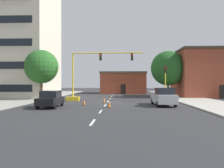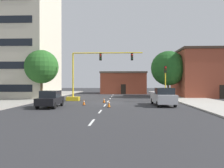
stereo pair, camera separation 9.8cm
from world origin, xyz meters
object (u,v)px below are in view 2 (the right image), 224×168
(pickup_truck_silver, at_px, (163,97))
(sedan_black_near_left, at_px, (50,99))
(traffic_cone_roadside_b, at_px, (109,104))
(traffic_signal_gantry, at_px, (83,84))
(tree_left_near, at_px, (42,67))
(tree_right_mid, at_px, (168,68))
(traffic_cone_roadside_a, at_px, (84,102))
(traffic_light_pole_right, at_px, (165,75))
(traffic_cone_roadside_c, at_px, (104,100))

(pickup_truck_silver, bearing_deg, sedan_black_near_left, -168.60)
(traffic_cone_roadside_b, bearing_deg, traffic_signal_gantry, 115.78)
(traffic_signal_gantry, relative_size, tree_left_near, 1.47)
(tree_right_mid, distance_m, traffic_cone_roadside_a, 19.45)
(traffic_light_pole_right, height_order, traffic_cone_roadside_c, traffic_light_pole_right)
(sedan_black_near_left, relative_size, traffic_cone_roadside_c, 6.96)
(tree_right_mid, height_order, traffic_cone_roadside_a, tree_right_mid)
(pickup_truck_silver, xyz_separation_m, traffic_cone_roadside_b, (-5.91, -2.17, -0.59))
(traffic_cone_roadside_c, bearing_deg, traffic_cone_roadside_a, -124.09)
(tree_right_mid, bearing_deg, traffic_signal_gantry, -149.48)
(traffic_light_pole_right, xyz_separation_m, pickup_truck_silver, (-1.21, -5.13, -2.55))
(traffic_light_pole_right, bearing_deg, traffic_cone_roadside_c, -166.37)
(traffic_signal_gantry, xyz_separation_m, traffic_light_pole_right, (11.28, -1.32, 1.19))
(tree_right_mid, distance_m, pickup_truck_silver, 15.35)
(sedan_black_near_left, distance_m, traffic_cone_roadside_c, 7.59)
(tree_left_near, xyz_separation_m, sedan_black_near_left, (4.33, -9.45, -3.98))
(sedan_black_near_left, height_order, traffic_cone_roadside_a, sedan_black_near_left)
(traffic_signal_gantry, bearing_deg, sedan_black_near_left, -102.04)
(traffic_cone_roadside_a, bearing_deg, traffic_cone_roadside_b, -37.41)
(traffic_signal_gantry, relative_size, traffic_cone_roadside_b, 13.86)
(tree_right_mid, distance_m, traffic_cone_roadside_b, 19.58)
(tree_left_near, height_order, sedan_black_near_left, tree_left_near)
(traffic_signal_gantry, height_order, traffic_light_pole_right, traffic_signal_gantry)
(traffic_signal_gantry, bearing_deg, traffic_cone_roadside_b, -64.22)
(traffic_light_pole_right, distance_m, tree_right_mid, 9.65)
(tree_left_near, xyz_separation_m, traffic_cone_roadside_c, (9.45, -3.87, -4.54))
(pickup_truck_silver, relative_size, traffic_cone_roadside_a, 8.29)
(traffic_light_pole_right, relative_size, pickup_truck_silver, 0.88)
(tree_left_near, distance_m, traffic_cone_roadside_b, 14.58)
(sedan_black_near_left, xyz_separation_m, traffic_cone_roadside_c, (5.11, 5.58, -0.57))
(traffic_signal_gantry, distance_m, tree_left_near, 6.74)
(traffic_light_pole_right, bearing_deg, traffic_cone_roadside_b, -134.32)
(sedan_black_near_left, relative_size, traffic_cone_roadside_a, 6.91)
(traffic_cone_roadside_a, distance_m, traffic_cone_roadside_c, 3.68)
(tree_right_mid, bearing_deg, pickup_truck_silver, -103.37)
(traffic_cone_roadside_c, bearing_deg, traffic_cone_roadside_b, -80.06)
(traffic_light_pole_right, height_order, tree_left_near, tree_left_near)
(tree_right_mid, bearing_deg, tree_left_near, -159.54)
(traffic_light_pole_right, bearing_deg, tree_left_near, 173.76)
(traffic_cone_roadside_b, bearing_deg, pickup_truck_silver, 20.16)
(tree_left_near, bearing_deg, tree_right_mid, 20.46)
(traffic_signal_gantry, relative_size, tree_right_mid, 1.33)
(traffic_signal_gantry, distance_m, traffic_cone_roadside_a, 6.73)
(pickup_truck_silver, xyz_separation_m, traffic_cone_roadside_a, (-8.91, 0.12, -0.65))
(tree_left_near, height_order, traffic_cone_roadside_a, tree_left_near)
(traffic_cone_roadside_c, bearing_deg, tree_left_near, 157.72)
(traffic_cone_roadside_a, xyz_separation_m, traffic_cone_roadside_c, (2.06, 3.05, -0.00))
(pickup_truck_silver, distance_m, traffic_cone_roadside_a, 8.93)
(pickup_truck_silver, bearing_deg, traffic_cone_roadside_b, -159.84)
(traffic_light_pole_right, distance_m, pickup_truck_silver, 5.85)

